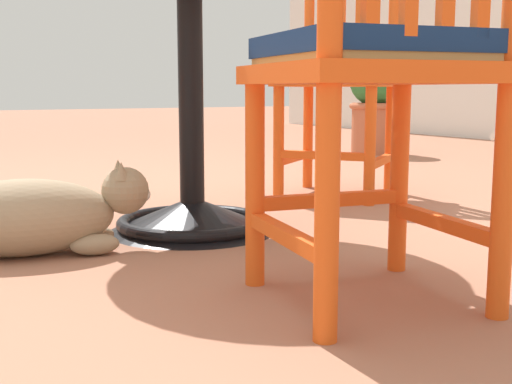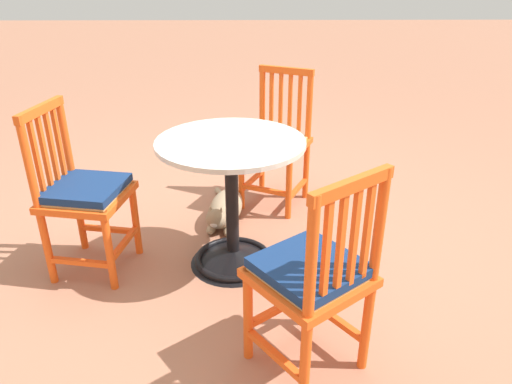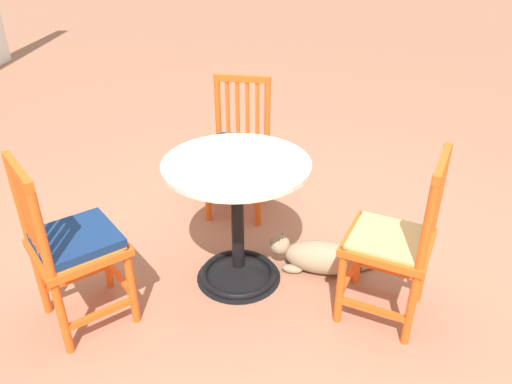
{
  "view_description": "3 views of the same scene",
  "coord_description": "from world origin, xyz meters",
  "px_view_note": "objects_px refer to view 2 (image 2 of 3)",
  "views": [
    {
      "loc": [
        1.75,
        -0.57,
        0.4
      ],
      "look_at": [
        0.18,
        0.33,
        0.13
      ],
      "focal_mm": 46.96,
      "sensor_mm": 36.0,
      "label": 1
    },
    {
      "loc": [
        -0.08,
        2.48,
        1.54
      ],
      "look_at": [
        -0.11,
        0.17,
        0.42
      ],
      "focal_mm": 33.67,
      "sensor_mm": 36.0,
      "label": 2
    },
    {
      "loc": [
        -2.2,
        0.09,
        1.79
      ],
      "look_at": [
        0.22,
        0.11,
        0.45
      ],
      "focal_mm": 34.43,
      "sensor_mm": 36.0,
      "label": 3
    }
  ],
  "objects_px": {
    "cafe_table": "(232,218)",
    "orange_chair_facing_out": "(277,143)",
    "orange_chair_tucked_in": "(83,194)",
    "tabby_cat": "(224,210)",
    "orange_chair_by_planter": "(313,277)"
  },
  "relations": [
    {
      "from": "orange_chair_facing_out",
      "to": "cafe_table",
      "type": "bearing_deg",
      "value": 70.12
    },
    {
      "from": "orange_chair_tucked_in",
      "to": "tabby_cat",
      "type": "bearing_deg",
      "value": -146.16
    },
    {
      "from": "cafe_table",
      "to": "orange_chair_tucked_in",
      "type": "height_order",
      "value": "orange_chair_tucked_in"
    },
    {
      "from": "tabby_cat",
      "to": "orange_chair_by_planter",
      "type": "bearing_deg",
      "value": 108.58
    },
    {
      "from": "cafe_table",
      "to": "orange_chair_facing_out",
      "type": "height_order",
      "value": "orange_chair_facing_out"
    },
    {
      "from": "tabby_cat",
      "to": "orange_chair_facing_out",
      "type": "bearing_deg",
      "value": -136.96
    },
    {
      "from": "orange_chair_facing_out",
      "to": "tabby_cat",
      "type": "xyz_separation_m",
      "value": [
        0.35,
        0.32,
        -0.34
      ]
    },
    {
      "from": "orange_chair_tucked_in",
      "to": "tabby_cat",
      "type": "xyz_separation_m",
      "value": [
        -0.7,
        -0.47,
        -0.35
      ]
    },
    {
      "from": "cafe_table",
      "to": "orange_chair_by_planter",
      "type": "relative_size",
      "value": 0.83
    },
    {
      "from": "cafe_table",
      "to": "orange_chair_by_planter",
      "type": "height_order",
      "value": "orange_chair_by_planter"
    },
    {
      "from": "orange_chair_by_planter",
      "to": "tabby_cat",
      "type": "height_order",
      "value": "orange_chair_by_planter"
    },
    {
      "from": "cafe_table",
      "to": "orange_chair_tucked_in",
      "type": "xyz_separation_m",
      "value": [
        0.77,
        0.03,
        0.16
      ]
    },
    {
      "from": "orange_chair_facing_out",
      "to": "orange_chair_by_planter",
      "type": "distance_m",
      "value": 1.53
    },
    {
      "from": "cafe_table",
      "to": "orange_chair_facing_out",
      "type": "distance_m",
      "value": 0.83
    },
    {
      "from": "orange_chair_tucked_in",
      "to": "orange_chair_by_planter",
      "type": "xyz_separation_m",
      "value": [
        -1.11,
        0.74,
        0.0
      ]
    }
  ]
}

